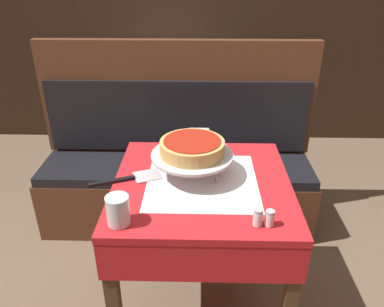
{
  "coord_description": "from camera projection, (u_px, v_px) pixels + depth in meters",
  "views": [
    {
      "loc": [
        -0.01,
        -1.34,
        1.61
      ],
      "look_at": [
        -0.04,
        0.02,
        0.9
      ],
      "focal_mm": 35.0,
      "sensor_mm": 36.0,
      "label": 1
    }
  ],
  "objects": [
    {
      "name": "water_glass_near",
      "position": [
        118.0,
        210.0,
        1.29
      ],
      "size": [
        0.08,
        0.08,
        0.11
      ],
      "color": "silver",
      "rests_on": "dining_table_front"
    },
    {
      "name": "dining_table_front",
      "position": [
        202.0,
        204.0,
        1.62
      ],
      "size": [
        0.74,
        0.74,
        0.78
      ],
      "color": "red",
      "rests_on": "ground_plane"
    },
    {
      "name": "pepper_shaker",
      "position": [
        270.0,
        218.0,
        1.29
      ],
      "size": [
        0.03,
        0.03,
        0.06
      ],
      "color": "silver",
      "rests_on": "dining_table_front"
    },
    {
      "name": "salt_shaker",
      "position": [
        258.0,
        217.0,
        1.29
      ],
      "size": [
        0.03,
        0.03,
        0.07
      ],
      "color": "silver",
      "rests_on": "dining_table_front"
    },
    {
      "name": "dining_table_rear",
      "position": [
        168.0,
        90.0,
        3.0
      ],
      "size": [
        0.77,
        0.77,
        0.77
      ],
      "color": "beige",
      "rests_on": "ground_plane"
    },
    {
      "name": "condiment_caddy",
      "position": [
        156.0,
        74.0,
        2.87
      ],
      "size": [
        0.12,
        0.12,
        0.18
      ],
      "color": "black",
      "rests_on": "dining_table_rear"
    },
    {
      "name": "deep_dish_pizza",
      "position": [
        192.0,
        147.0,
        1.55
      ],
      "size": [
        0.27,
        0.27,
        0.06
      ],
      "color": "tan",
      "rests_on": "pizza_pan_stand"
    },
    {
      "name": "pizza_server",
      "position": [
        129.0,
        178.0,
        1.58
      ],
      "size": [
        0.3,
        0.16,
        0.01
      ],
      "color": "#BCBCC1",
      "rests_on": "dining_table_front"
    },
    {
      "name": "booth_bench",
      "position": [
        177.0,
        175.0,
        2.47
      ],
      "size": [
        1.74,
        0.45,
        1.19
      ],
      "color": "brown",
      "rests_on": "ground_plane"
    },
    {
      "name": "back_wall_panel",
      "position": [
        203.0,
        12.0,
        3.28
      ],
      "size": [
        6.0,
        0.04,
        2.4
      ],
      "primitive_type": "cube",
      "color": "black",
      "rests_on": "ground_plane"
    },
    {
      "name": "napkin_holder",
      "position": [
        199.0,
        138.0,
        1.84
      ],
      "size": [
        0.1,
        0.05,
        0.09
      ],
      "color": "#B2B2B7",
      "rests_on": "dining_table_front"
    },
    {
      "name": "pizza_pan_stand",
      "position": [
        192.0,
        156.0,
        1.57
      ],
      "size": [
        0.35,
        0.35,
        0.1
      ],
      "color": "#ADADB2",
      "rests_on": "dining_table_front"
    }
  ]
}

